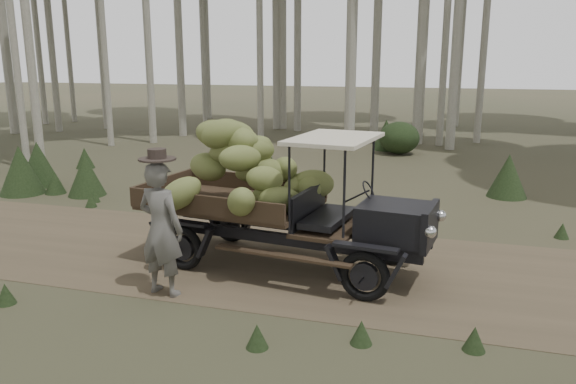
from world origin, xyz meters
name	(u,v)px	position (x,y,z in m)	size (l,w,h in m)	color
ground	(277,261)	(0.00, 0.00, 0.00)	(120.00, 120.00, 0.00)	#473D2B
dirt_track	(277,261)	(0.00, 0.00, 0.00)	(70.00, 4.00, 0.01)	brown
banana_truck	(270,182)	(-0.04, -0.18, 1.39)	(4.92, 2.51, 2.46)	black
farmer	(161,227)	(-1.15, -1.75, 1.00)	(0.78, 0.60, 2.12)	#5D5A55
undergrowth	(145,227)	(-2.13, -0.54, 0.57)	(25.02, 22.51, 1.40)	#233319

